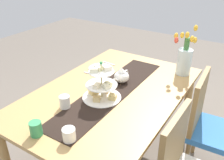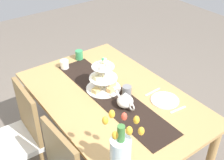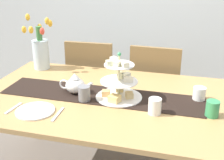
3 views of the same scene
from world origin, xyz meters
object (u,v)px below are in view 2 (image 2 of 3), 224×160
at_px(tiered_cake_stand, 103,79).
at_px(fork_left, 178,110).
at_px(dining_table, 112,104).
at_px(chair_right, 18,135).
at_px(mug_grey, 127,91).
at_px(cream_jug, 65,64).
at_px(mug_orange, 79,55).
at_px(mug_white_text, 101,67).
at_px(dinner_plate_left, 165,100).
at_px(tulip_vase, 121,150).
at_px(knife_left, 153,92).
at_px(teapot, 125,101).

bearing_deg(tiered_cake_stand, fork_left, -151.65).
bearing_deg(tiered_cake_stand, dining_table, 179.56).
bearing_deg(chair_right, mug_grey, -112.54).
height_order(chair_right, fork_left, chair_right).
bearing_deg(cream_jug, mug_orange, -71.00).
relative_size(dining_table, mug_white_text, 17.10).
bearing_deg(mug_grey, dinner_plate_left, -137.10).
relative_size(dinner_plate_left, mug_white_text, 2.42).
xyz_separation_m(mug_grey, mug_white_text, (0.45, -0.05, -0.00)).
bearing_deg(mug_white_text, tulip_vase, 151.57).
xyz_separation_m(tulip_vase, mug_white_text, (1.00, -0.54, -0.11)).
height_order(dinner_plate_left, fork_left, dinner_plate_left).
bearing_deg(dining_table, knife_left, -117.60).
relative_size(tiered_cake_stand, fork_left, 2.03).
relative_size(fork_left, mug_orange, 1.58).
relative_size(teapot, fork_left, 1.59).
height_order(knife_left, mug_orange, mug_orange).
relative_size(dining_table, cream_jug, 19.11).
bearing_deg(chair_right, dining_table, -110.10).
bearing_deg(dining_table, mug_white_text, -22.01).
distance_m(teapot, knife_left, 0.32).
height_order(knife_left, mug_white_text, mug_white_text).
bearing_deg(tulip_vase, mug_grey, -41.59).
relative_size(tiered_cake_stand, teapot, 1.28).
xyz_separation_m(teapot, dinner_plate_left, (-0.13, -0.31, -0.05)).
height_order(tulip_vase, cream_jug, tulip_vase).
distance_m(teapot, mug_grey, 0.14).
bearing_deg(fork_left, cream_jug, 21.20).
relative_size(dining_table, fork_left, 10.83).
height_order(tiered_cake_stand, fork_left, tiered_cake_stand).
distance_m(dining_table, tulip_vase, 0.78).
bearing_deg(chair_right, teapot, -121.00).
relative_size(mug_white_text, mug_orange, 1.00).
xyz_separation_m(dining_table, fork_left, (-0.45, -0.31, 0.10)).
bearing_deg(tiered_cake_stand, knife_left, -132.59).
bearing_deg(cream_jug, teapot, -172.45).
relative_size(cream_jug, fork_left, 0.57).
distance_m(tiered_cake_stand, knife_left, 0.43).
bearing_deg(dining_table, cream_jug, 9.66).
bearing_deg(tulip_vase, chair_right, 21.90).
xyz_separation_m(teapot, cream_jug, (0.80, 0.11, -0.02)).
height_order(teapot, cream_jug, teapot).
relative_size(tiered_cake_stand, mug_orange, 3.20).
bearing_deg(mug_orange, tiered_cake_stand, 170.35).
distance_m(chair_right, mug_orange, 0.99).
height_order(teapot, mug_white_text, teapot).
xyz_separation_m(teapot, mug_grey, (0.10, -0.10, -0.01)).
relative_size(dining_table, dinner_plate_left, 7.06).
bearing_deg(dinner_plate_left, tulip_vase, 114.42).
relative_size(dinner_plate_left, knife_left, 1.35).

